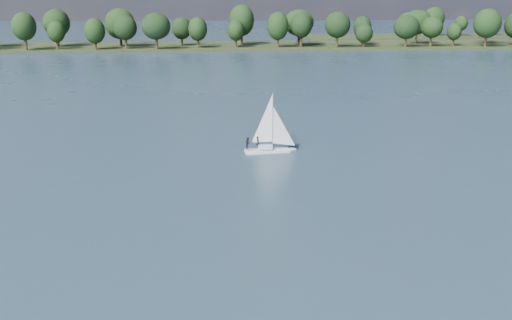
{
  "coord_description": "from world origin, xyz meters",
  "views": [
    {
      "loc": [
        3.58,
        -17.4,
        19.87
      ],
      "look_at": [
        8.52,
        42.17,
        2.5
      ],
      "focal_mm": 40.0,
      "sensor_mm": 36.0,
      "label": 1
    }
  ],
  "objects": [
    {
      "name": "treeline",
      "position": [
        -6.23,
        207.77,
        8.1
      ],
      "size": [
        562.53,
        74.05,
        17.59
      ],
      "color": "black",
      "rests_on": "ground"
    },
    {
      "name": "far_shore",
      "position": [
        0.0,
        212.0,
        0.0
      ],
      "size": [
        660.0,
        40.0,
        1.5
      ],
      "primitive_type": "cube",
      "color": "black",
      "rests_on": "ground"
    },
    {
      "name": "sailboat",
      "position": [
        11.04,
        54.32,
        2.3
      ],
      "size": [
        6.4,
        2.34,
        8.24
      ],
      "rotation": [
        0.0,
        0.0,
        0.1
      ],
      "color": "silver",
      "rests_on": "ground"
    },
    {
      "name": "ground",
      "position": [
        0.0,
        100.0,
        0.0
      ],
      "size": [
        700.0,
        700.0,
        0.0
      ],
      "primitive_type": "plane",
      "color": "#233342",
      "rests_on": "ground"
    }
  ]
}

